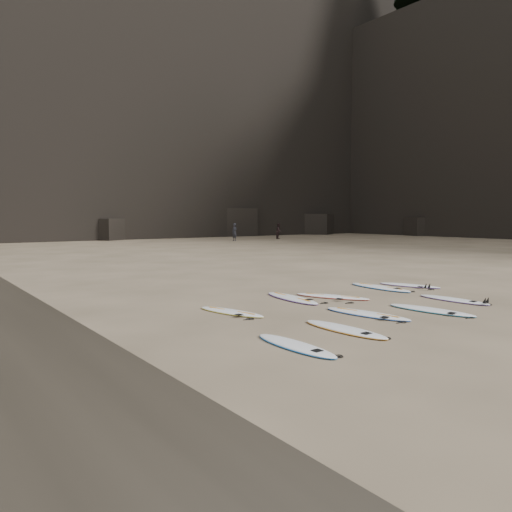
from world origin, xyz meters
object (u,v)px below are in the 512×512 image
(surfboard_2, at_px, (367,314))
(surfboard_9, at_px, (409,285))
(surfboard_8, at_px, (380,287))
(person_a, at_px, (234,232))
(surfboard_6, at_px, (292,298))
(surfboard_7, at_px, (332,296))
(surfboard_3, at_px, (431,310))
(surfboard_1, at_px, (345,329))
(surfboard_0, at_px, (295,345))
(surfboard_4, at_px, (453,299))
(surfboard_5, at_px, (231,312))
(person_b, at_px, (279,231))

(surfboard_2, relative_size, surfboard_9, 1.09)
(surfboard_8, relative_size, person_a, 1.47)
(surfboard_6, bearing_deg, surfboard_7, -16.32)
(person_a, bearing_deg, surfboard_3, -32.82)
(surfboard_1, height_order, surfboard_7, surfboard_7)
(surfboard_0, bearing_deg, surfboard_8, 29.39)
(surfboard_6, relative_size, person_a, 1.43)
(surfboard_8, bearing_deg, surfboard_3, -119.89)
(surfboard_4, bearing_deg, surfboard_1, -172.35)
(surfboard_7, bearing_deg, surfboard_5, 157.32)
(surfboard_5, bearing_deg, surfboard_3, -48.12)
(person_a, bearing_deg, surfboard_5, -40.99)
(surfboard_0, height_order, surfboard_7, surfboard_7)
(surfboard_9, relative_size, person_a, 1.25)
(surfboard_8, relative_size, person_b, 1.53)
(person_a, bearing_deg, surfboard_0, -39.18)
(surfboard_2, distance_m, surfboard_3, 1.97)
(person_b, bearing_deg, surfboard_0, -159.48)
(surfboard_1, distance_m, surfboard_2, 2.01)
(surfboard_6, xyz_separation_m, surfboard_7, (1.27, -0.53, -0.00))
(surfboard_0, relative_size, surfboard_4, 0.98)
(surfboard_3, distance_m, surfboard_9, 5.02)
(surfboard_4, xyz_separation_m, surfboard_5, (-6.71, 2.43, -0.00))
(surfboard_4, distance_m, person_a, 37.63)
(surfboard_7, height_order, surfboard_9, surfboard_7)
(surfboard_9, bearing_deg, surfboard_7, 165.07)
(surfboard_3, xyz_separation_m, surfboard_8, (2.30, 3.74, 0.00))
(surfboard_7, xyz_separation_m, surfboard_9, (4.20, 0.17, -0.00))
(surfboard_5, xyz_separation_m, surfboard_7, (4.05, 0.23, 0.00))
(surfboard_3, bearing_deg, person_b, 49.82)
(surfboard_8, xyz_separation_m, person_b, (21.01, 32.33, 0.85))
(surfboard_5, distance_m, surfboard_9, 8.27)
(surfboard_2, xyz_separation_m, surfboard_8, (4.14, 3.06, 0.00))
(surfboard_4, height_order, surfboard_5, surfboard_4)
(surfboard_4, xyz_separation_m, surfboard_7, (-2.65, 2.65, 0.00))
(surfboard_0, xyz_separation_m, surfboard_6, (3.66, 4.48, 0.01))
(surfboard_6, relative_size, surfboard_9, 1.14)
(surfboard_7, distance_m, surfboard_8, 2.90)
(surfboard_7, xyz_separation_m, person_b, (23.88, 32.79, 0.85))
(surfboard_6, distance_m, person_b, 40.91)
(surfboard_3, xyz_separation_m, surfboard_6, (-1.84, 3.81, 0.00))
(surfboard_6, bearing_deg, person_a, 65.63)
(surfboard_3, xyz_separation_m, person_a, (16.73, 35.28, 0.89))
(person_a, bearing_deg, surfboard_7, -35.85)
(surfboard_4, bearing_deg, surfboard_7, 133.97)
(surfboard_2, bearing_deg, surfboard_5, 129.27)
(person_a, relative_size, person_b, 1.04)
(surfboard_4, xyz_separation_m, person_b, (21.22, 35.44, 0.85))
(surfboard_3, height_order, surfboard_9, surfboard_3)
(surfboard_7, height_order, surfboard_8, surfboard_8)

